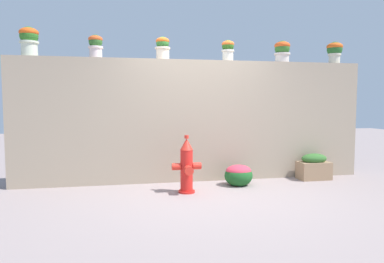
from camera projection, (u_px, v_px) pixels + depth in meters
ground_plane at (211, 196)px, 5.11m from camera, size 24.00×24.00×0.00m
stone_wall at (195, 121)px, 6.15m from camera, size 6.08×0.33×2.08m
potted_plant_0 at (29, 39)px, 5.52m from camera, size 0.29×0.29×0.46m
potted_plant_1 at (96, 44)px, 5.71m from camera, size 0.24×0.24×0.37m
potted_plant_2 at (163, 47)px, 5.96m from camera, size 0.26×0.26×0.39m
potted_plant_3 at (228, 49)px, 6.15m from camera, size 0.22×0.22×0.37m
potted_plant_4 at (282, 50)px, 6.32m from camera, size 0.29×0.29×0.38m
potted_plant_5 at (335, 50)px, 6.58m from camera, size 0.29×0.29×0.41m
fire_hydrant at (187, 167)px, 5.29m from camera, size 0.44×0.36×0.87m
flower_bush_left at (239, 174)px, 5.78m from camera, size 0.46×0.42×0.36m
planter_box at (314, 167)px, 6.24m from camera, size 0.55×0.32×0.46m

